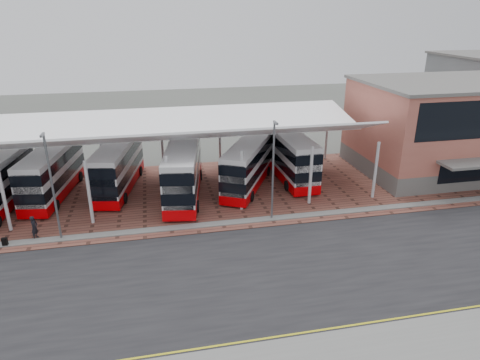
# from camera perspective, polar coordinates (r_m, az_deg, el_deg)

# --- Properties ---
(ground) EXTENTS (140.00, 140.00, 0.00)m
(ground) POSITION_cam_1_polar(r_m,az_deg,el_deg) (28.92, 3.81, -11.09)
(ground) COLOR #4B4E48
(road) EXTENTS (120.00, 14.00, 0.02)m
(road) POSITION_cam_1_polar(r_m,az_deg,el_deg) (28.11, 4.37, -12.14)
(road) COLOR black
(road) RESTS_ON ground
(forecourt) EXTENTS (72.00, 16.00, 0.06)m
(forecourt) POSITION_cam_1_polar(r_m,az_deg,el_deg) (40.54, 1.65, -0.99)
(forecourt) COLOR brown
(forecourt) RESTS_ON ground
(north_kerb) EXTENTS (120.00, 0.80, 0.14)m
(north_kerb) POSITION_cam_1_polar(r_m,az_deg,el_deg) (34.09, 1.03, -5.49)
(north_kerb) COLOR slate
(north_kerb) RESTS_ON ground
(yellow_line_near) EXTENTS (120.00, 0.12, 0.01)m
(yellow_line_near) POSITION_cam_1_polar(r_m,az_deg,el_deg) (23.60, 8.63, -19.96)
(yellow_line_near) COLOR gold
(yellow_line_near) RESTS_ON road
(yellow_line_far) EXTENTS (120.00, 0.12, 0.01)m
(yellow_line_far) POSITION_cam_1_polar(r_m,az_deg,el_deg) (23.81, 8.37, -19.50)
(yellow_line_far) COLOR gold
(yellow_line_far) RESTS_ON road
(canopy) EXTENTS (37.00, 11.63, 7.07)m
(canopy) POSITION_cam_1_polar(r_m,az_deg,el_deg) (38.58, -10.30, 6.53)
(canopy) COLOR silver
(canopy) RESTS_ON ground
(terminal) EXTENTS (18.40, 14.40, 9.25)m
(terminal) POSITION_cam_1_polar(r_m,az_deg,el_deg) (49.01, 26.23, 6.48)
(terminal) COLOR #5D5B57
(terminal) RESTS_ON ground
(lamp_west) EXTENTS (0.16, 0.90, 8.07)m
(lamp_west) POSITION_cam_1_polar(r_m,az_deg,el_deg) (32.50, -23.78, -0.55)
(lamp_west) COLOR #55585D
(lamp_west) RESTS_ON ground
(lamp_east) EXTENTS (0.16, 0.90, 8.07)m
(lamp_east) POSITION_cam_1_polar(r_m,az_deg,el_deg) (32.91, 4.45, 1.57)
(lamp_east) COLOR #55585D
(lamp_east) RESTS_ON ground
(bus_1) EXTENTS (4.05, 10.78, 4.34)m
(bus_1) POSITION_cam_1_polar(r_m,az_deg,el_deg) (41.52, -23.72, 0.90)
(bus_1) COLOR silver
(bus_1) RESTS_ON forecourt
(bus_2) EXTENTS (4.38, 10.88, 4.37)m
(bus_2) POSITION_cam_1_polar(r_m,az_deg,el_deg) (41.00, -15.92, 1.72)
(bus_2) COLOR silver
(bus_2) RESTS_ON forecourt
(bus_3) EXTENTS (4.42, 11.68, 4.70)m
(bus_3) POSITION_cam_1_polar(r_m,az_deg,el_deg) (38.30, -7.55, 1.24)
(bus_3) COLOR silver
(bus_3) RESTS_ON forecourt
(bus_4) EXTENTS (6.98, 10.32, 4.29)m
(bus_4) POSITION_cam_1_polar(r_m,az_deg,el_deg) (39.97, 1.12, 2.00)
(bus_4) COLOR silver
(bus_4) RESTS_ON forecourt
(bus_5) EXTENTS (2.86, 11.01, 4.53)m
(bus_5) POSITION_cam_1_polar(r_m,az_deg,el_deg) (42.64, 6.50, 3.30)
(bus_5) COLOR silver
(bus_5) RESTS_ON forecourt
(pedestrian) EXTENTS (0.58, 0.74, 1.79)m
(pedestrian) POSITION_cam_1_polar(r_m,az_deg,el_deg) (34.65, -25.73, -5.71)
(pedestrian) COLOR black
(pedestrian) RESTS_ON forecourt
(suitcase) EXTENTS (0.36, 0.26, 0.62)m
(suitcase) POSITION_cam_1_polar(r_m,az_deg,el_deg) (34.81, -28.86, -7.26)
(suitcase) COLOR black
(suitcase) RESTS_ON forecourt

